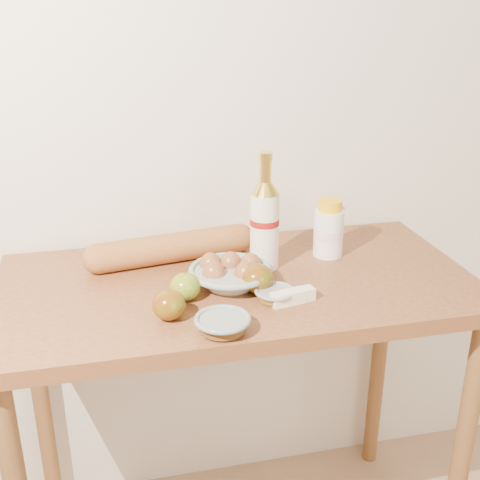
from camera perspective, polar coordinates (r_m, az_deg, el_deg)
name	(u,v)px	position (r m, az deg, el deg)	size (l,w,h in m)	color
back_wall	(211,100)	(1.72, -2.78, 13.16)	(3.50, 0.02, 2.60)	silver
table	(237,322)	(1.58, -0.25, -7.79)	(1.20, 0.60, 0.90)	#955830
bourbon_bottle	(265,222)	(1.55, 2.35, 1.70)	(0.08, 0.08, 0.31)	white
cream_bottle	(329,230)	(1.66, 8.40, 0.97)	(0.09, 0.09, 0.16)	white
egg_bowl	(230,273)	(1.49, -0.94, -3.19)	(0.25, 0.25, 0.07)	#92A09A
baguette	(172,248)	(1.63, -6.50, -0.74)	(0.48, 0.15, 0.08)	#BE753A
apple_yellowgreen	(185,287)	(1.42, -5.24, -4.43)	(0.09, 0.09, 0.07)	olive
apple_redgreen_front	(169,305)	(1.34, -6.75, -6.12)	(0.09, 0.09, 0.07)	#961408
apple_redgreen_right	(257,278)	(1.45, 1.64, -3.65)	(0.10, 0.10, 0.07)	#931708
sugar_bowl	(223,324)	(1.29, -1.67, -7.94)	(0.15, 0.15, 0.04)	gray
syrup_bowl	(275,294)	(1.42, 3.33, -5.18)	(0.11, 0.11, 0.03)	gray
butter_stick	(293,297)	(1.42, 5.02, -5.37)	(0.11, 0.05, 0.03)	#F6EABE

